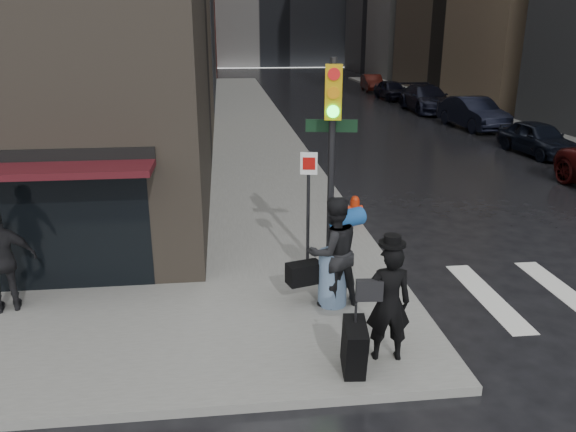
# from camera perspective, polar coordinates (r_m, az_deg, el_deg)

# --- Properties ---
(ground) EXTENTS (140.00, 140.00, 0.00)m
(ground) POSITION_cam_1_polar(r_m,az_deg,el_deg) (9.91, 3.27, -11.77)
(ground) COLOR black
(ground) RESTS_ON ground
(sidewalk_left) EXTENTS (4.00, 50.00, 0.15)m
(sidewalk_left) POSITION_cam_1_polar(r_m,az_deg,el_deg) (35.80, -4.18, 10.48)
(sidewalk_left) COLOR slate
(sidewalk_left) RESTS_ON ground
(sidewalk_right) EXTENTS (3.00, 50.00, 0.15)m
(sidewalk_right) POSITION_cam_1_polar(r_m,az_deg,el_deg) (38.80, 16.50, 10.40)
(sidewalk_right) COLOR slate
(sidewalk_right) RESTS_ON ground
(man_overcoat) EXTENTS (1.14, 1.01, 2.06)m
(man_overcoat) POSITION_cam_1_polar(r_m,az_deg,el_deg) (8.58, 9.48, -9.41)
(man_overcoat) COLOR black
(man_overcoat) RESTS_ON ground
(man_jeans) EXTENTS (1.51, 1.04, 2.07)m
(man_jeans) POSITION_cam_1_polar(r_m,az_deg,el_deg) (10.13, 4.55, -3.63)
(man_jeans) COLOR black
(man_jeans) RESTS_ON ground
(man_greycoat) EXTENTS (1.22, 0.78, 1.94)m
(man_greycoat) POSITION_cam_1_polar(r_m,az_deg,el_deg) (11.12, -27.07, -4.03)
(man_greycoat) COLOR black
(man_greycoat) RESTS_ON ground
(traffic_light) EXTENTS (1.08, 0.57, 4.36)m
(traffic_light) POSITION_cam_1_polar(r_m,az_deg,el_deg) (10.63, 4.28, 7.41)
(traffic_light) COLOR black
(traffic_light) RESTS_ON ground
(fire_hydrant) EXTENTS (0.42, 0.33, 0.74)m
(fire_hydrant) POSITION_cam_1_polar(r_m,az_deg,el_deg) (14.74, 6.78, 0.51)
(fire_hydrant) COLOR #B2270B
(fire_hydrant) RESTS_ON ground
(parked_car_1) EXTENTS (1.99, 4.20, 1.39)m
(parked_car_1) POSITION_cam_1_polar(r_m,az_deg,el_deg) (25.73, 24.05, 7.23)
(parked_car_1) COLOR black
(parked_car_1) RESTS_ON ground
(parked_car_2) EXTENTS (2.21, 5.11, 1.64)m
(parked_car_2) POSITION_cam_1_polar(r_m,az_deg,el_deg) (31.48, 18.28, 9.90)
(parked_car_2) COLOR black
(parked_car_2) RESTS_ON ground
(parked_car_3) EXTENTS (2.38, 5.72, 1.65)m
(parked_car_3) POSITION_cam_1_polar(r_m,az_deg,el_deg) (37.42, 13.89, 11.51)
(parked_car_3) COLOR black
(parked_car_3) RESTS_ON ground
(parked_car_4) EXTENTS (1.97, 4.30, 1.43)m
(parked_car_4) POSITION_cam_1_polar(r_m,az_deg,el_deg) (43.50, 10.48, 12.48)
(parked_car_4) COLOR black
(parked_car_4) RESTS_ON ground
(parked_car_5) EXTENTS (1.73, 4.21, 1.36)m
(parked_car_5) POSITION_cam_1_polar(r_m,az_deg,el_deg) (49.84, 8.55, 13.25)
(parked_car_5) COLOR #44120D
(parked_car_5) RESTS_ON ground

